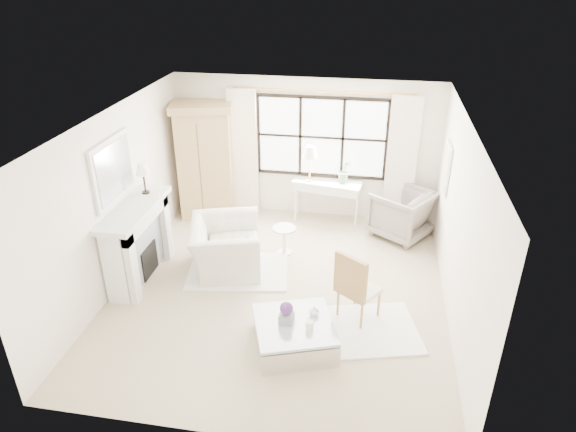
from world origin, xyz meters
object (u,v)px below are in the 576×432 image
armoire (205,160)px  coffee_table (294,335)px  club_armchair (226,246)px  console_table (327,201)px

armoire → coffee_table: armoire is taller
club_armchair → console_table: bearing=-50.3°
armoire → club_armchair: 2.22m
armoire → club_armchair: bearing=-78.1°
armoire → coffee_table: (2.32, -3.59, -0.96)m
club_armchair → coffee_table: (1.41, -1.70, -0.22)m
console_table → club_armchair: 2.49m
club_armchair → coffee_table: club_armchair is taller
armoire → console_table: bearing=-10.4°
console_table → club_armchair: (-1.44, -2.03, 0.01)m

